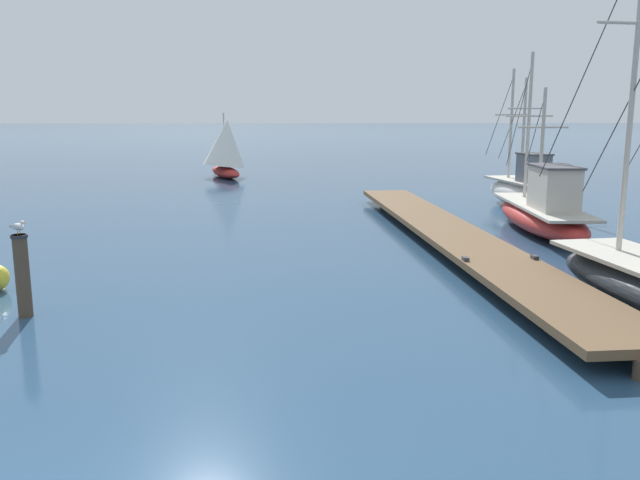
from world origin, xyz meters
TOP-DOWN VIEW (x-y plane):
  - floating_dock at (6.49, 13.67)m, footprint 2.99×19.20m
  - fishing_boat_0 at (9.82, 15.60)m, footprint 2.11×7.91m
  - fishing_boat_4 at (11.05, 20.93)m, footprint 2.20×6.08m
  - mooring_piling at (-2.85, 7.53)m, footprint 0.30×0.30m
  - perched_seagull at (-2.85, 7.54)m, footprint 0.35×0.26m
  - distant_sailboat at (-1.79, 33.28)m, footprint 3.24×4.79m

SIDE VIEW (x-z plane):
  - floating_dock at x=6.49m, z-range 0.10..0.63m
  - fishing_boat_0 at x=9.82m, z-range -2.14..3.48m
  - fishing_boat_4 at x=11.05m, z-range -1.97..3.40m
  - mooring_piling at x=-2.85m, z-range 0.04..1.57m
  - distant_sailboat at x=-1.79m, z-range -0.15..3.46m
  - perched_seagull at x=-2.85m, z-range 1.55..1.82m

